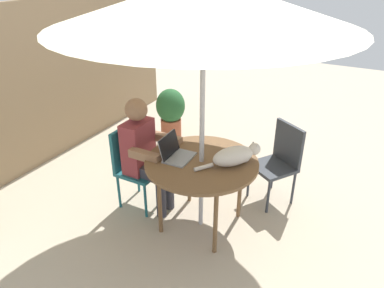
# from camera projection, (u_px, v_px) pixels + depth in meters

# --- Properties ---
(ground_plane) EXTENTS (14.00, 14.00, 0.00)m
(ground_plane) POSITION_uv_depth(u_px,v_px,m) (201.00, 223.00, 3.62)
(ground_plane) COLOR #BCAD93
(fence_back) EXTENTS (5.58, 0.08, 1.98)m
(fence_back) POSITION_uv_depth(u_px,v_px,m) (19.00, 93.00, 4.17)
(fence_back) COLOR #937756
(fence_back) RESTS_ON ground
(patio_table) EXTENTS (1.05, 1.05, 0.73)m
(patio_table) POSITION_uv_depth(u_px,v_px,m) (201.00, 166.00, 3.31)
(patio_table) COLOR brown
(patio_table) RESTS_ON ground
(patio_umbrella) EXTENTS (2.39, 2.39, 2.28)m
(patio_umbrella) POSITION_uv_depth(u_px,v_px,m) (204.00, 2.00, 2.65)
(patio_umbrella) COLOR #B7B7BC
(patio_umbrella) RESTS_ON ground
(chair_occupied) EXTENTS (0.40, 0.40, 0.88)m
(chair_occupied) POSITION_uv_depth(u_px,v_px,m) (133.00, 161.00, 3.72)
(chair_occupied) COLOR #1E606B
(chair_occupied) RESTS_ON ground
(chair_empty) EXTENTS (0.55, 0.55, 0.88)m
(chair_empty) POSITION_uv_depth(u_px,v_px,m) (280.00, 158.00, 3.78)
(chair_empty) COLOR #33383F
(chair_empty) RESTS_ON ground
(person_seated) EXTENTS (0.48, 0.48, 1.22)m
(person_seated) POSITION_uv_depth(u_px,v_px,m) (144.00, 150.00, 3.58)
(person_seated) COLOR maroon
(person_seated) RESTS_ON ground
(laptop) EXTENTS (0.31, 0.26, 0.21)m
(laptop) POSITION_uv_depth(u_px,v_px,m) (174.00, 151.00, 3.31)
(laptop) COLOR gray
(laptop) RESTS_ON patio_table
(cat) EXTENTS (0.53, 0.45, 0.17)m
(cat) POSITION_uv_depth(u_px,v_px,m) (236.00, 156.00, 3.20)
(cat) COLOR silver
(cat) RESTS_ON patio_table
(potted_plant_near_fence) EXTENTS (0.41, 0.41, 0.80)m
(potted_plant_near_fence) POSITION_uv_depth(u_px,v_px,m) (171.00, 113.00, 5.02)
(potted_plant_near_fence) COLOR #9E5138
(potted_plant_near_fence) RESTS_ON ground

